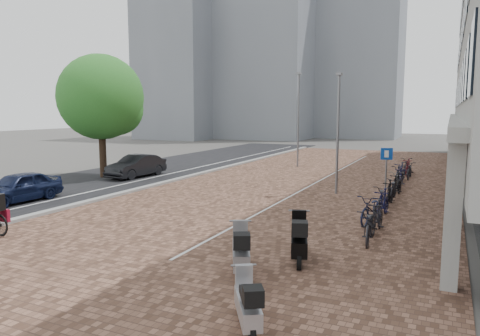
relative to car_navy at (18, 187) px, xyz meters
name	(u,v)px	position (x,y,z in m)	size (l,w,h in m)	color
ground	(166,226)	(8.01, -0.64, -0.65)	(140.00, 140.00, 0.00)	#474442
plaza_brick	(317,180)	(10.01, 11.36, -0.64)	(14.50, 42.00, 0.04)	brown
street_asphalt	(156,170)	(-0.99, 11.36, -0.65)	(8.00, 50.00, 0.03)	black
curb	(207,172)	(2.91, 11.36, -0.58)	(0.35, 42.00, 0.14)	gray
lane_line	(182,171)	(1.01, 11.36, -0.63)	(0.12, 44.00, 0.00)	white
parking_line	(321,180)	(10.21, 11.36, -0.62)	(0.10, 30.00, 0.00)	white
bg_towers	(277,39)	(-6.32, 48.29, 13.31)	(33.00, 23.00, 32.00)	gray
car_navy	(18,187)	(0.00, 0.00, 0.00)	(1.54, 3.83, 1.31)	black
car_dark	(136,166)	(-0.05, 8.11, 0.01)	(1.40, 4.01, 1.32)	black
scooter_front	(241,250)	(12.29, -3.72, -0.05)	(0.55, 1.77, 1.21)	#9A9A9F
scooter_mid	(299,238)	(13.26, -2.24, -0.02)	(0.57, 1.83, 1.26)	black
scooter_back	(248,302)	(13.57, -6.18, -0.12)	(0.48, 1.55, 1.06)	#B1B1B6
parking_sign	(386,166)	(14.30, 6.53, 0.92)	(0.48, 0.19, 2.35)	slate
lamp_near	(338,135)	(11.94, 7.68, 2.14)	(0.12, 0.12, 5.58)	slate
lamp_far	(298,121)	(7.15, 16.66, 2.56)	(0.12, 0.12, 6.43)	slate
street_tree	(104,100)	(-1.64, 7.33, 3.90)	(4.92, 4.92, 7.16)	#382619
bike_row	(395,185)	(14.49, 8.41, -0.13)	(1.24, 18.11, 1.05)	black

